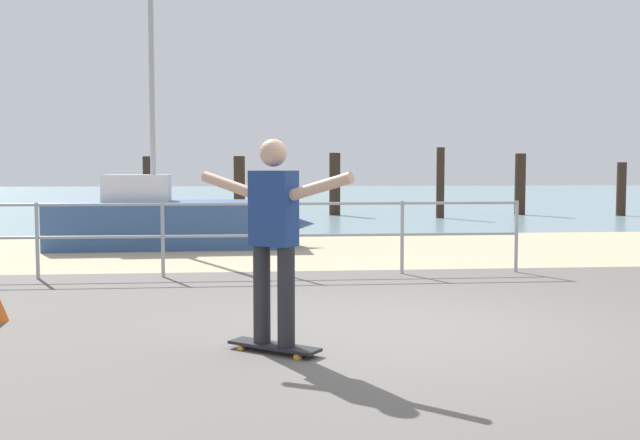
% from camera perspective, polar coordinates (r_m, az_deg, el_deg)
% --- Properties ---
extents(ground_plane, '(24.00, 10.00, 0.04)m').
position_cam_1_polar(ground_plane, '(5.98, 9.08, -10.56)').
color(ground_plane, '#605B56').
rests_on(ground_plane, ground).
extents(beach_strip, '(24.00, 6.00, 0.04)m').
position_cam_1_polar(beach_strip, '(13.76, 0.63, -2.31)').
color(beach_strip, tan).
rests_on(beach_strip, ground).
extents(sea_surface, '(72.00, 50.00, 0.04)m').
position_cam_1_polar(sea_surface, '(41.66, -3.54, 1.85)').
color(sea_surface, '#75939E').
rests_on(sea_surface, ground).
extents(railing_fence, '(10.05, 0.05, 1.05)m').
position_cam_1_polar(railing_fence, '(10.30, -12.08, -0.59)').
color(railing_fence, '#9EA0A5').
rests_on(railing_fence, ground).
extents(sailboat, '(4.98, 1.53, 4.61)m').
position_cam_1_polar(sailboat, '(14.16, -10.87, -0.10)').
color(sailboat, '#335184').
rests_on(sailboat, ground).
extents(skateboard, '(0.76, 0.65, 0.08)m').
position_cam_1_polar(skateboard, '(6.04, -3.57, -9.73)').
color(skateboard, black).
rests_on(skateboard, ground).
extents(skateboarder, '(1.20, 0.95, 1.65)m').
position_cam_1_polar(skateboarder, '(5.89, -3.61, -0.71)').
color(skateboarder, '#26262B').
rests_on(skateboarder, skateboard).
extents(groyne_post_0, '(0.32, 0.32, 1.93)m').
position_cam_1_polar(groyne_post_0, '(24.77, -13.17, 2.59)').
color(groyne_post_0, '#332319').
rests_on(groyne_post_0, ground).
extents(groyne_post_1, '(0.30, 0.30, 1.85)m').
position_cam_1_polar(groyne_post_1, '(19.73, -6.25, 2.25)').
color(groyne_post_1, '#332319').
rests_on(groyne_post_1, ground).
extents(groyne_post_2, '(0.36, 0.36, 2.04)m').
position_cam_1_polar(groyne_post_2, '(23.94, 1.15, 2.78)').
color(groyne_post_2, '#332319').
rests_on(groyne_post_2, ground).
extents(groyne_post_3, '(0.25, 0.25, 2.17)m').
position_cam_1_polar(groyne_post_3, '(22.78, 9.29, 2.84)').
color(groyne_post_3, '#332319').
rests_on(groyne_post_3, ground).
extents(groyne_post_4, '(0.35, 0.35, 2.02)m').
position_cam_1_polar(groyne_post_4, '(25.03, 15.22, 2.67)').
color(groyne_post_4, '#332319').
rests_on(groyne_post_4, ground).
extents(groyne_post_5, '(0.30, 0.30, 1.73)m').
position_cam_1_polar(groyne_post_5, '(25.52, 22.28, 2.21)').
color(groyne_post_5, '#332319').
rests_on(groyne_post_5, ground).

